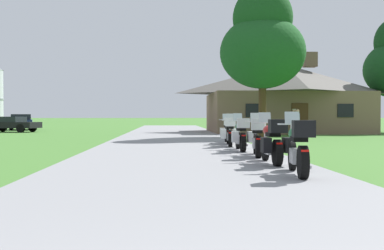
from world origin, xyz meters
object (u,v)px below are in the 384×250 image
Objects in this scene: motorcycle_green_farthest_in_row at (228,131)px; bystander_gray_shirt_beside_signpost at (298,121)px; motorcycle_orange_third_in_row at (257,137)px; motorcycle_yellow_fifth_in_row at (230,132)px; bystander_blue_shirt_near_lodge at (294,121)px; motorcycle_green_nearest_to_camera at (298,148)px; motorcycle_red_second_in_row at (273,142)px; motorcycle_green_fourth_in_row at (241,135)px; tree_by_lodge_front at (263,42)px; parked_navy_suv_far_left at (21,121)px; parked_black_sedan_far_left at (11,124)px.

motorcycle_green_farthest_in_row is 1.25× the size of bystander_gray_shirt_beside_signpost.
motorcycle_orange_third_in_row is 6.68m from motorcycle_green_farthest_in_row.
bystander_blue_shirt_near_lodge reaches higher than motorcycle_yellow_fifth_in_row.
motorcycle_orange_third_in_row is at bearing 96.73° from motorcycle_green_nearest_to_camera.
bystander_blue_shirt_near_lodge reaches higher than motorcycle_orange_third_in_row.
motorcycle_red_second_in_row is 4.48m from motorcycle_green_fourth_in_row.
motorcycle_orange_third_in_row is 0.24× the size of tree_by_lodge_front.
motorcycle_green_fourth_in_row is 0.42× the size of parked_navy_suv_far_left.
motorcycle_green_nearest_to_camera is 19.73m from bystander_gray_shirt_beside_signpost.
motorcycle_green_nearest_to_camera is 0.46× the size of parked_black_sedan_far_left.
tree_by_lodge_front is 24.85m from parked_navy_suv_far_left.
bystander_blue_shirt_near_lodge is (5.31, 10.09, 0.34)m from motorcycle_yellow_fifth_in_row.
motorcycle_green_nearest_to_camera is 6.69m from motorcycle_green_fourth_in_row.
bystander_gray_shirt_beside_signpost is at bearing 58.84° from motorcycle_green_farthest_in_row.
motorcycle_green_fourth_in_row is (-0.11, 6.69, -0.01)m from motorcycle_green_nearest_to_camera.
tree_by_lodge_front reaches higher than motorcycle_green_farthest_in_row.
motorcycle_orange_third_in_row is 4.70m from motorcycle_yellow_fifth_in_row.
motorcycle_green_fourth_in_row is (-0.14, 2.17, -0.01)m from motorcycle_orange_third_in_row.
motorcycle_green_farthest_in_row is 8.64m from tree_by_lodge_front.
parked_black_sedan_far_left is (-19.97, 8.93, -0.29)m from bystander_gray_shirt_beside_signpost.
motorcycle_red_second_in_row is 1.00× the size of motorcycle_yellow_fifth_in_row.
motorcycle_orange_third_in_row is at bearing -102.13° from tree_by_lodge_front.
tree_by_lodge_front is (2.87, 17.74, 4.88)m from motorcycle_green_nearest_to_camera.
parked_black_sedan_far_left is (-14.58, 21.25, 0.03)m from motorcycle_green_fourth_in_row.
motorcycle_yellow_fifth_in_row is at bearing 91.42° from motorcycle_red_second_in_row.
bystander_blue_shirt_near_lodge is at bearing 73.49° from motorcycle_red_second_in_row.
bystander_blue_shirt_near_lodge is 0.19× the size of tree_by_lodge_front.
bystander_blue_shirt_near_lodge is (5.16, 19.31, 0.33)m from motorcycle_green_nearest_to_camera.
motorcycle_orange_third_in_row reaches higher than parked_black_sedan_far_left.
motorcycle_green_nearest_to_camera is 1.00× the size of motorcycle_yellow_fifth_in_row.
motorcycle_red_second_in_row is 1.23× the size of bystander_blue_shirt_near_lodge.
tree_by_lodge_front reaches higher than motorcycle_orange_third_in_row.
motorcycle_green_nearest_to_camera is 1.23× the size of bystander_blue_shirt_near_lodge.
motorcycle_red_second_in_row is 0.42× the size of parked_navy_suv_far_left.
motorcycle_orange_third_in_row is 1.00× the size of motorcycle_green_fourth_in_row.
motorcycle_yellow_fifth_in_row reaches higher than parked_black_sedan_far_left.
motorcycle_orange_third_in_row is 1.00× the size of motorcycle_green_farthest_in_row.
motorcycle_green_fourth_in_row is 12.44m from tree_by_lodge_front.
motorcycle_yellow_fifth_in_row is 10.28m from tree_by_lodge_front.
bystander_gray_shirt_beside_signpost is 0.34× the size of parked_navy_suv_far_left.
motorcycle_green_fourth_in_row and motorcycle_yellow_fifth_in_row have the same top height.
motorcycle_green_farthest_in_row is at bearing -123.68° from parked_black_sedan_far_left.
motorcycle_red_second_in_row is at bearing -78.74° from parked_navy_suv_far_left.
parked_navy_suv_far_left is at bearing 127.77° from motorcycle_green_farthest_in_row.
parked_navy_suv_far_left reaches higher than motorcycle_green_nearest_to_camera.
parked_navy_suv_far_left is at bearing 121.68° from motorcycle_green_fourth_in_row.
bystander_blue_shirt_near_lodge is 0.34× the size of parked_navy_suv_far_left.
tree_by_lodge_front is at bearing 77.14° from motorcycle_yellow_fifth_in_row.
motorcycle_red_second_in_row is at bearing -82.28° from motorcycle_yellow_fifth_in_row.
bystander_blue_shirt_near_lodge reaches higher than motorcycle_green_nearest_to_camera.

